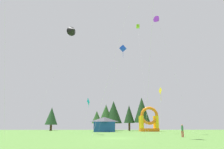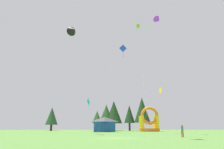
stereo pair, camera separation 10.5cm
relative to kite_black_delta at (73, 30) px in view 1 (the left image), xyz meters
The scene contains 16 objects.
ground_plane 26.24m from the kite_black_delta, 58.53° to the right, with size 120.00×120.00×0.00m, color #548438.
kite_black_delta is the anchor object (origin of this frame).
kite_lime_box 18.00m from the kite_black_delta, 29.06° to the left, with size 0.77×10.68×26.58m.
kite_blue_diamond 11.77m from the kite_black_delta, 19.06° to the left, with size 6.15×4.91×19.11m.
kite_cyan_diamond 15.94m from the kite_black_delta, 60.40° to the left, with size 1.51×1.36×7.39m.
kite_yellow_diamond 22.37m from the kite_black_delta, ahead, with size 1.11×1.75×9.15m.
kite_purple_delta 18.58m from the kite_black_delta, ahead, with size 5.44×5.17×24.97m.
person_near_camera 29.10m from the kite_black_delta, 32.01° to the right, with size 0.36×0.36×1.80m.
inflatable_blue_arch 33.69m from the kite_black_delta, 46.13° to the left, with size 5.23×3.58×6.86m.
festival_tent 26.43m from the kite_black_delta, 67.83° to the left, with size 5.46×4.35×3.84m.
tree_row_0 36.79m from the kite_black_delta, 108.18° to the left, with size 3.98×3.98×7.46m.
tree_row_1 34.92m from the kite_black_delta, 81.46° to the left, with size 3.26×3.26×6.32m.
tree_row_2 36.70m from the kite_black_delta, 76.82° to the left, with size 5.05×5.05×8.57m.
tree_row_3 36.96m from the kite_black_delta, 72.60° to the left, with size 5.57×5.57×9.72m.
tree_row_4 36.32m from the kite_black_delta, 62.76° to the left, with size 3.43×3.43×8.06m.
tree_row_5 37.15m from the kite_black_delta, 56.23° to the left, with size 5.12×5.12×10.53m.
Camera 1 is at (-1.78, -30.89, 1.63)m, focal length 36.18 mm.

